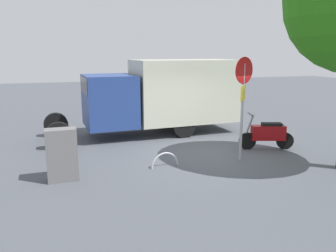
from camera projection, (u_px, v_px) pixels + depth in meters
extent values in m
plane|color=#4A4D55|center=(211.00, 154.00, 10.76)|extent=(60.00, 60.00, 0.00)
cylinder|color=black|center=(167.00, 117.00, 14.62)|extent=(0.91, 0.28, 0.90)
cylinder|color=black|center=(184.00, 126.00, 12.88)|extent=(0.91, 0.28, 0.90)
cylinder|color=black|center=(56.00, 125.00, 13.07)|extent=(0.91, 0.28, 0.90)
cylinder|color=black|center=(59.00, 136.00, 11.33)|extent=(0.91, 0.28, 0.90)
cube|color=beige|center=(184.00, 91.00, 13.63)|extent=(4.11, 2.35, 2.43)
cube|color=navy|center=(109.00, 101.00, 12.65)|extent=(1.88, 2.17, 1.90)
cube|color=black|center=(109.00, 85.00, 12.53)|extent=(1.89, 2.01, 0.60)
cylinder|color=black|center=(247.00, 141.00, 11.30)|extent=(0.56, 0.27, 0.56)
cylinder|color=black|center=(285.00, 141.00, 11.31)|extent=(0.56, 0.27, 0.56)
cube|color=maroon|center=(268.00, 133.00, 11.25)|extent=(1.14, 0.65, 0.48)
cube|color=black|center=(272.00, 125.00, 11.19)|extent=(0.70, 0.47, 0.12)
cylinder|color=slate|center=(250.00, 125.00, 11.19)|extent=(0.29, 0.15, 0.69)
cylinder|color=black|center=(250.00, 114.00, 11.12)|extent=(0.21, 0.54, 0.04)
cylinder|color=#9E9EA3|center=(242.00, 113.00, 9.92)|extent=(0.08, 0.08, 2.84)
cylinder|color=red|center=(244.00, 70.00, 9.64)|extent=(0.71, 0.32, 0.76)
cube|color=yellow|center=(243.00, 93.00, 9.78)|extent=(0.33, 0.33, 0.44)
cube|color=slate|center=(62.00, 155.00, 8.45)|extent=(0.75, 0.44, 1.32)
torus|color=#B7B7BC|center=(165.00, 167.00, 9.60)|extent=(0.85, 0.17, 0.85)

